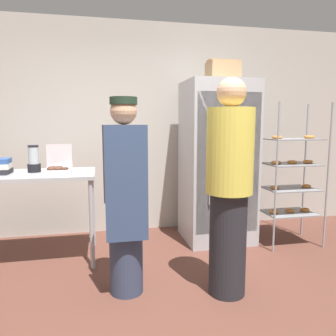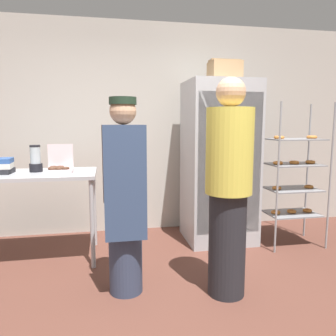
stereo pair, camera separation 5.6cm
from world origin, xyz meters
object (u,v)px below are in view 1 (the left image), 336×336
at_px(baking_rack, 291,176).
at_px(person_customer, 229,187).
at_px(donut_box, 58,169).
at_px(blender_pitcher, 34,160).
at_px(refrigerator, 217,162).
at_px(person_baker, 125,194).
at_px(cardboard_storage_box, 223,71).

height_order(baking_rack, person_customer, person_customer).
height_order(donut_box, blender_pitcher, donut_box).
height_order(refrigerator, person_customer, refrigerator).
distance_m(refrigerator, person_customer, 1.32).
bearing_deg(person_baker, baking_rack, 20.82).
xyz_separation_m(refrigerator, blender_pitcher, (-2.05, -0.16, 0.09)).
bearing_deg(person_customer, donut_box, 147.22).
relative_size(donut_box, blender_pitcher, 1.04).
relative_size(donut_box, person_customer, 0.16).
height_order(donut_box, cardboard_storage_box, cardboard_storage_box).
bearing_deg(person_baker, person_customer, -12.84).
xyz_separation_m(donut_box, person_baker, (0.60, -0.73, -0.12)).
height_order(blender_pitcher, person_baker, person_baker).
bearing_deg(cardboard_storage_box, blender_pitcher, -174.01).
height_order(baking_rack, person_baker, baking_rack).
bearing_deg(donut_box, refrigerator, 10.89).
height_order(refrigerator, person_baker, refrigerator).
distance_m(blender_pitcher, cardboard_storage_box, 2.35).
bearing_deg(person_customer, refrigerator, 73.74).
xyz_separation_m(baking_rack, person_customer, (-1.17, -0.95, 0.10)).
bearing_deg(refrigerator, person_customer, -106.26).
bearing_deg(person_baker, cardboard_storage_box, 42.05).
distance_m(blender_pitcher, person_customer, 2.02).
bearing_deg(donut_box, baking_rack, 0.58).
bearing_deg(refrigerator, baking_rack, -21.83).
relative_size(cardboard_storage_box, person_customer, 0.20).
height_order(donut_box, person_customer, person_customer).
bearing_deg(baking_rack, person_customer, -140.97).
bearing_deg(person_baker, blender_pitcher, 133.21).
distance_m(refrigerator, person_baker, 1.61).
xyz_separation_m(refrigerator, person_baker, (-1.19, -1.08, -0.11)).
height_order(person_baker, person_customer, person_customer).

